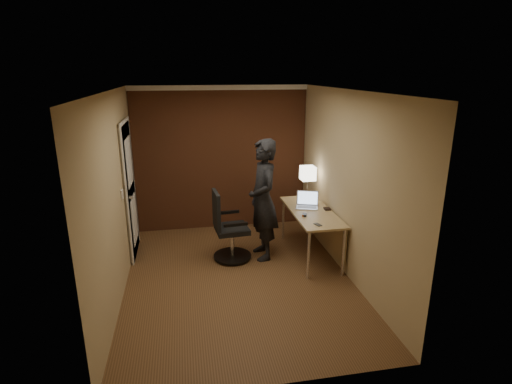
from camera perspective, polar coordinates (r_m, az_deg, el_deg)
room at (r=6.56m, az=-6.96°, el=4.86°), size 4.00×4.00×4.00m
desk at (r=6.07m, az=8.53°, el=-3.75°), size 0.60×1.50×0.73m
desk_lamp at (r=6.45m, az=7.41°, el=2.62°), size 0.22×0.22×0.54m
laptop at (r=6.15m, az=7.32°, el=-1.52°), size 0.40×0.35×0.23m
mouse at (r=5.78m, az=6.95°, el=-3.26°), size 0.09×0.12×0.03m
phone at (r=5.48m, az=8.83°, el=-4.62°), size 0.10×0.13×0.01m
wallet at (r=6.09m, az=10.13°, el=-2.38°), size 0.10×0.12×0.02m
office_chair at (r=5.95m, az=-4.09°, el=-5.50°), size 0.57×0.61×1.05m
person at (r=5.87m, az=1.02°, el=-1.14°), size 0.49×0.70×1.81m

